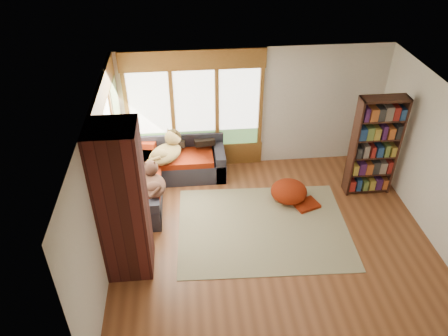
{
  "coord_description": "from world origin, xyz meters",
  "views": [
    {
      "loc": [
        -1.39,
        -5.48,
        5.41
      ],
      "look_at": [
        -0.76,
        0.93,
        0.95
      ],
      "focal_mm": 35.0,
      "sensor_mm": 36.0,
      "label": 1
    }
  ],
  "objects_px": {
    "dog_brindle": "(152,180)",
    "bookshelf": "(375,147)",
    "pouf": "(289,191)",
    "dog_tan": "(167,148)",
    "brick_chimney": "(122,204)",
    "sectional_sofa": "(161,176)",
    "area_rug": "(263,227)"
  },
  "relations": [
    {
      "from": "area_rug",
      "to": "dog_tan",
      "type": "xyz_separation_m",
      "value": [
        -1.7,
        1.65,
        0.77
      ]
    },
    {
      "from": "area_rug",
      "to": "sectional_sofa",
      "type": "bearing_deg",
      "value": 143.52
    },
    {
      "from": "sectional_sofa",
      "to": "dog_tan",
      "type": "height_order",
      "value": "dog_tan"
    },
    {
      "from": "dog_brindle",
      "to": "area_rug",
      "type": "bearing_deg",
      "value": -116.52
    },
    {
      "from": "sectional_sofa",
      "to": "brick_chimney",
      "type": "bearing_deg",
      "value": -105.65
    },
    {
      "from": "brick_chimney",
      "to": "sectional_sofa",
      "type": "bearing_deg",
      "value": 77.71
    },
    {
      "from": "sectional_sofa",
      "to": "dog_brindle",
      "type": "bearing_deg",
      "value": -101.82
    },
    {
      "from": "dog_brindle",
      "to": "bookshelf",
      "type": "bearing_deg",
      "value": -94.82
    },
    {
      "from": "area_rug",
      "to": "dog_tan",
      "type": "distance_m",
      "value": 2.48
    },
    {
      "from": "dog_tan",
      "to": "bookshelf",
      "type": "bearing_deg",
      "value": -65.41
    },
    {
      "from": "area_rug",
      "to": "pouf",
      "type": "distance_m",
      "value": 1.01
    },
    {
      "from": "area_rug",
      "to": "pouf",
      "type": "relative_size",
      "value": 4.3
    },
    {
      "from": "dog_tan",
      "to": "dog_brindle",
      "type": "bearing_deg",
      "value": -159.21
    },
    {
      "from": "bookshelf",
      "to": "pouf",
      "type": "bearing_deg",
      "value": -175.2
    },
    {
      "from": "bookshelf",
      "to": "pouf",
      "type": "height_order",
      "value": "bookshelf"
    },
    {
      "from": "sectional_sofa",
      "to": "dog_tan",
      "type": "relative_size",
      "value": 2.27
    },
    {
      "from": "sectional_sofa",
      "to": "dog_tan",
      "type": "distance_m",
      "value": 0.57
    },
    {
      "from": "pouf",
      "to": "dog_tan",
      "type": "bearing_deg",
      "value": 159.29
    },
    {
      "from": "sectional_sofa",
      "to": "bookshelf",
      "type": "relative_size",
      "value": 1.07
    },
    {
      "from": "brick_chimney",
      "to": "dog_tan",
      "type": "height_order",
      "value": "brick_chimney"
    },
    {
      "from": "brick_chimney",
      "to": "sectional_sofa",
      "type": "distance_m",
      "value": 2.32
    },
    {
      "from": "pouf",
      "to": "dog_tan",
      "type": "relative_size",
      "value": 0.73
    },
    {
      "from": "brick_chimney",
      "to": "dog_tan",
      "type": "relative_size",
      "value": 2.68
    },
    {
      "from": "dog_tan",
      "to": "dog_brindle",
      "type": "xyz_separation_m",
      "value": [
        -0.26,
        -1.0,
        -0.03
      ]
    },
    {
      "from": "area_rug",
      "to": "pouf",
      "type": "bearing_deg",
      "value": 50.26
    },
    {
      "from": "sectional_sofa",
      "to": "area_rug",
      "type": "bearing_deg",
      "value": -39.84
    },
    {
      "from": "brick_chimney",
      "to": "dog_brindle",
      "type": "bearing_deg",
      "value": 75.67
    },
    {
      "from": "dog_tan",
      "to": "brick_chimney",
      "type": "bearing_deg",
      "value": -159.11
    },
    {
      "from": "sectional_sofa",
      "to": "dog_brindle",
      "type": "relative_size",
      "value": 2.74
    },
    {
      "from": "sectional_sofa",
      "to": "pouf",
      "type": "relative_size",
      "value": 3.1
    },
    {
      "from": "pouf",
      "to": "dog_tan",
      "type": "xyz_separation_m",
      "value": [
        -2.33,
        0.88,
        0.57
      ]
    },
    {
      "from": "dog_brindle",
      "to": "dog_tan",
      "type": "bearing_deg",
      "value": -22.8
    }
  ]
}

